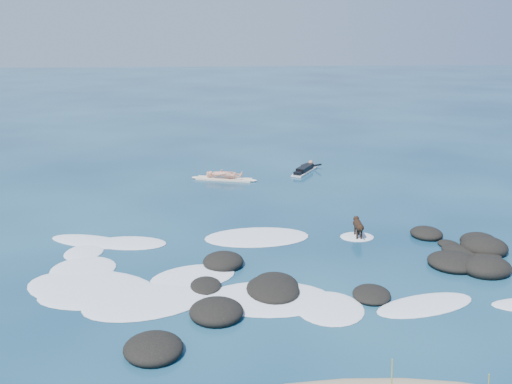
{
  "coord_description": "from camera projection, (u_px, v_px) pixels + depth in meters",
  "views": [
    {
      "loc": [
        -2.47,
        -15.44,
        6.65
      ],
      "look_at": [
        -0.89,
        4.0,
        0.9
      ],
      "focal_mm": 40.0,
      "sensor_mm": 36.0,
      "label": 1
    }
  ],
  "objects": [
    {
      "name": "standing_surfer_rig",
      "position": [
        224.0,
        165.0,
        25.15
      ],
      "size": [
        2.95,
        1.16,
        1.7
      ],
      "rotation": [
        0.0,
        0.0,
        -0.27
      ],
      "color": "#FDEACA",
      "rests_on": "ground"
    },
    {
      "name": "breaking_foam",
      "position": [
        218.0,
        279.0,
        15.49
      ],
      "size": [
        15.8,
        7.06,
        0.12
      ],
      "color": "white",
      "rests_on": "ground"
    },
    {
      "name": "dog",
      "position": [
        358.0,
        225.0,
        18.36
      ],
      "size": [
        0.29,
        1.03,
        0.66
      ],
      "rotation": [
        0.0,
        0.0,
        1.53
      ],
      "color": "black",
      "rests_on": "ground"
    },
    {
      "name": "ground",
      "position": [
        297.0,
        259.0,
        16.84
      ],
      "size": [
        160.0,
        160.0,
        0.0
      ],
      "primitive_type": "plane",
      "color": "#0A2642",
      "rests_on": "ground"
    },
    {
      "name": "paddling_surfer_rig",
      "position": [
        305.0,
        169.0,
        26.62
      ],
      "size": [
        1.65,
        2.23,
        0.41
      ],
      "rotation": [
        0.0,
        0.0,
        1.03
      ],
      "color": "silver",
      "rests_on": "ground"
    },
    {
      "name": "reef_rocks",
      "position": [
        388.0,
        275.0,
        15.5
      ],
      "size": [
        11.87,
        7.79,
        0.61
      ],
      "color": "black",
      "rests_on": "ground"
    }
  ]
}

